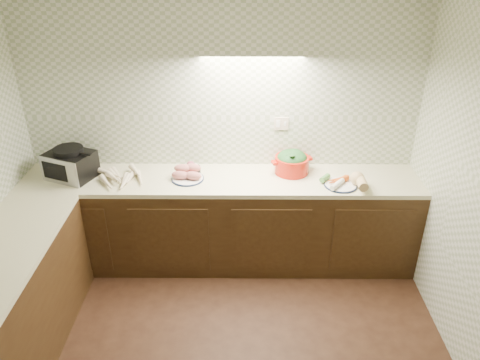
{
  "coord_description": "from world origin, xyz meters",
  "views": [
    {
      "loc": [
        0.2,
        -2.23,
        2.89
      ],
      "look_at": [
        0.18,
        1.25,
        1.02
      ],
      "focal_mm": 35.0,
      "sensor_mm": 36.0,
      "label": 1
    }
  ],
  "objects_px": {
    "toaster_oven": "(70,164)",
    "dutch_oven": "(292,162)",
    "parsnip_pile": "(122,175)",
    "sweet_potato_plate": "(187,174)",
    "onion_bowl": "(192,168)",
    "veg_plate": "(348,181)"
  },
  "relations": [
    {
      "from": "toaster_oven",
      "to": "dutch_oven",
      "type": "distance_m",
      "value": 2.0
    },
    {
      "from": "veg_plate",
      "to": "toaster_oven",
      "type": "bearing_deg",
      "value": 176.65
    },
    {
      "from": "parsnip_pile",
      "to": "dutch_oven",
      "type": "height_order",
      "value": "dutch_oven"
    },
    {
      "from": "veg_plate",
      "to": "sweet_potato_plate",
      "type": "bearing_deg",
      "value": 175.29
    },
    {
      "from": "onion_bowl",
      "to": "dutch_oven",
      "type": "distance_m",
      "value": 0.92
    },
    {
      "from": "dutch_oven",
      "to": "sweet_potato_plate",
      "type": "bearing_deg",
      "value": 170.8
    },
    {
      "from": "toaster_oven",
      "to": "onion_bowl",
      "type": "xyz_separation_m",
      "value": [
        1.08,
        0.1,
        -0.09
      ]
    },
    {
      "from": "onion_bowl",
      "to": "veg_plate",
      "type": "bearing_deg",
      "value": -9.92
    },
    {
      "from": "sweet_potato_plate",
      "to": "onion_bowl",
      "type": "height_order",
      "value": "sweet_potato_plate"
    },
    {
      "from": "parsnip_pile",
      "to": "onion_bowl",
      "type": "distance_m",
      "value": 0.63
    },
    {
      "from": "parsnip_pile",
      "to": "sweet_potato_plate",
      "type": "bearing_deg",
      "value": -0.2
    },
    {
      "from": "sweet_potato_plate",
      "to": "dutch_oven",
      "type": "height_order",
      "value": "dutch_oven"
    },
    {
      "from": "sweet_potato_plate",
      "to": "onion_bowl",
      "type": "xyz_separation_m",
      "value": [
        0.03,
        0.13,
        -0.01
      ]
    },
    {
      "from": "onion_bowl",
      "to": "dutch_oven",
      "type": "xyz_separation_m",
      "value": [
        0.92,
        0.01,
        0.06
      ]
    },
    {
      "from": "sweet_potato_plate",
      "to": "veg_plate",
      "type": "distance_m",
      "value": 1.42
    },
    {
      "from": "toaster_oven",
      "to": "veg_plate",
      "type": "distance_m",
      "value": 2.47
    },
    {
      "from": "parsnip_pile",
      "to": "dutch_oven",
      "type": "bearing_deg",
      "value": 4.91
    },
    {
      "from": "veg_plate",
      "to": "dutch_oven",
      "type": "bearing_deg",
      "value": 151.88
    },
    {
      "from": "toaster_oven",
      "to": "sweet_potato_plate",
      "type": "distance_m",
      "value": 1.05
    },
    {
      "from": "dutch_oven",
      "to": "veg_plate",
      "type": "relative_size",
      "value": 0.97
    },
    {
      "from": "dutch_oven",
      "to": "onion_bowl",
      "type": "bearing_deg",
      "value": 163.29
    },
    {
      "from": "toaster_oven",
      "to": "onion_bowl",
      "type": "height_order",
      "value": "toaster_oven"
    }
  ]
}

